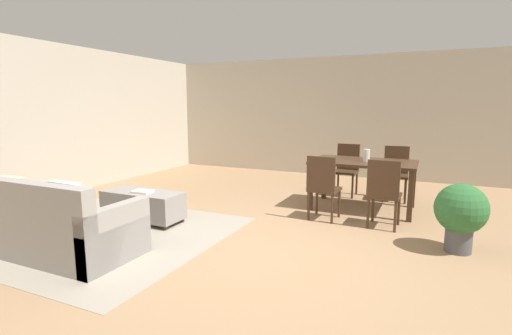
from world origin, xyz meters
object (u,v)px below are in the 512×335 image
(ottoman_table, at_px, (143,204))
(dining_chair_far_left, at_px, (347,166))
(couch, at_px, (44,225))
(vase_centerpiece, at_px, (366,155))
(dining_chair_near_right, at_px, (384,190))
(book_on_ottoman, at_px, (142,192))
(potted_plant, at_px, (461,212))
(dining_chair_far_right, at_px, (396,170))
(dining_table, at_px, (363,167))
(dining_chair_near_left, at_px, (323,184))

(ottoman_table, relative_size, dining_chair_far_left, 1.24)
(couch, relative_size, vase_centerpiece, 11.45)
(dining_chair_near_right, relative_size, book_on_ottoman, 3.54)
(dining_chair_far_left, xyz_separation_m, potted_plant, (1.69, -2.24, -0.07))
(dining_chair_far_left, height_order, vase_centerpiece, vase_centerpiece)
(dining_chair_far_right, height_order, potted_plant, dining_chair_far_right)
(couch, relative_size, potted_plant, 2.81)
(couch, distance_m, potted_plant, 4.59)
(dining_table, xyz_separation_m, potted_plant, (1.27, -1.37, -0.21))
(dining_chair_near_right, relative_size, potted_plant, 1.20)
(book_on_ottoman, relative_size, potted_plant, 0.34)
(couch, height_order, dining_chair_near_left, dining_chair_near_left)
(dining_chair_near_right, height_order, dining_chair_far_right, same)
(couch, height_order, dining_chair_far_left, dining_chair_far_left)
(couch, xyz_separation_m, potted_plant, (4.18, 1.89, 0.16))
(dining_table, height_order, dining_chair_near_left, dining_chair_near_left)
(dining_chair_near_right, distance_m, dining_chair_far_left, 1.94)
(dining_chair_near_left, height_order, dining_chair_near_right, same)
(dining_table, xyz_separation_m, dining_chair_far_right, (0.41, 0.84, -0.15))
(book_on_ottoman, bearing_deg, ottoman_table, 130.82)
(dining_chair_far_left, height_order, book_on_ottoman, dining_chair_far_left)
(dining_table, height_order, vase_centerpiece, vase_centerpiece)
(ottoman_table, relative_size, potted_plant, 1.49)
(couch, distance_m, dining_table, 4.39)
(dining_chair_far_right, bearing_deg, book_on_ottoman, -136.61)
(dining_table, height_order, dining_chair_near_right, dining_chair_near_right)
(vase_centerpiece, relative_size, book_on_ottoman, 0.73)
(ottoman_table, height_order, book_on_ottoman, book_on_ottoman)
(couch, distance_m, dining_chair_near_right, 4.09)
(dining_chair_far_left, distance_m, potted_plant, 2.81)
(potted_plant, bearing_deg, couch, -155.61)
(dining_chair_near_left, xyz_separation_m, potted_plant, (1.68, -0.52, -0.07))
(dining_table, bearing_deg, ottoman_table, -143.72)
(dining_table, bearing_deg, vase_centerpiece, -45.74)
(couch, relative_size, dining_table, 1.39)
(vase_centerpiece, bearing_deg, couch, -132.51)
(ottoman_table, relative_size, vase_centerpiece, 6.06)
(dining_chair_far_left, distance_m, book_on_ottoman, 3.62)
(dining_table, bearing_deg, potted_plant, -47.32)
(ottoman_table, xyz_separation_m, vase_centerpiece, (2.71, 1.91, 0.61))
(dining_chair_near_left, bearing_deg, dining_chair_near_right, -1.75)
(dining_chair_far_right, relative_size, book_on_ottoman, 3.54)
(dining_chair_far_right, height_order, vase_centerpiece, vase_centerpiece)
(vase_centerpiece, bearing_deg, potted_plant, -47.37)
(dining_table, bearing_deg, dining_chair_far_left, 116.13)
(ottoman_table, distance_m, dining_chair_far_left, 3.61)
(dining_table, bearing_deg, dining_chair_near_left, -115.45)
(dining_chair_near_left, xyz_separation_m, dining_chair_far_left, (-0.02, 1.72, 0.00))
(dining_chair_near_right, bearing_deg, dining_chair_far_left, 115.47)
(book_on_ottoman, bearing_deg, dining_chair_near_right, 20.62)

